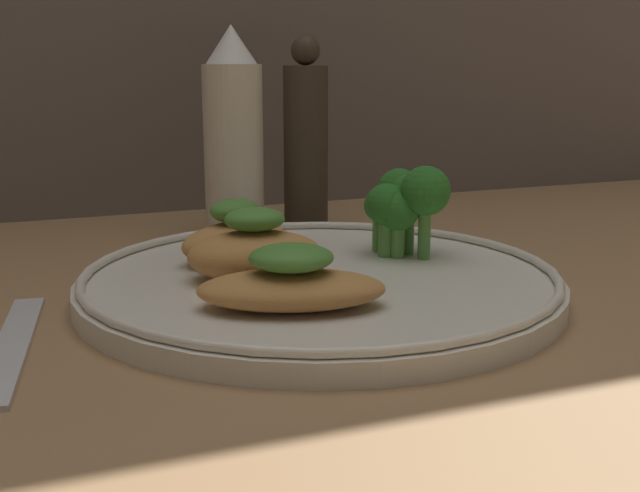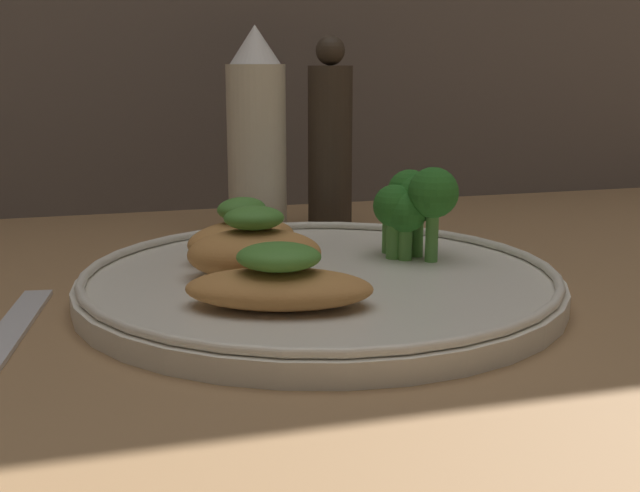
% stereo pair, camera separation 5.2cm
% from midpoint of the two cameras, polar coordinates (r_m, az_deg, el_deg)
% --- Properties ---
extents(ground_plane, '(1.80, 1.80, 0.01)m').
position_cam_midpoint_polar(ground_plane, '(0.53, -2.82, -4.11)').
color(ground_plane, '#936D47').
extents(plate, '(0.32, 0.32, 0.02)m').
position_cam_midpoint_polar(plate, '(0.53, -2.83, -2.57)').
color(plate, silver).
rests_on(plate, ground_plane).
extents(grilled_meat_front, '(0.12, 0.09, 0.04)m').
position_cam_midpoint_polar(grilled_meat_front, '(0.46, -5.33, -2.73)').
color(grilled_meat_front, '#BC7F42').
rests_on(grilled_meat_front, plate).
extents(grilled_meat_middle, '(0.10, 0.08, 0.05)m').
position_cam_midpoint_polar(grilled_meat_middle, '(0.52, -7.53, -0.44)').
color(grilled_meat_middle, '#BC7F42').
rests_on(grilled_meat_middle, plate).
extents(grilled_meat_back, '(0.10, 0.08, 0.04)m').
position_cam_midpoint_polar(grilled_meat_back, '(0.57, -8.70, 0.62)').
color(grilled_meat_back, '#BC7F42').
rests_on(grilled_meat_back, plate).
extents(broccoli_bunch, '(0.06, 0.06, 0.07)m').
position_cam_midpoint_polar(broccoli_bunch, '(0.58, 3.38, 3.18)').
color(broccoli_bunch, '#569942').
rests_on(broccoli_bunch, plate).
extents(sauce_bottle, '(0.05, 0.05, 0.18)m').
position_cam_midpoint_polar(sauce_bottle, '(0.71, -8.06, 7.64)').
color(sauce_bottle, beige).
rests_on(sauce_bottle, ground_plane).
extents(pepper_grinder, '(0.04, 0.04, 0.17)m').
position_cam_midpoint_polar(pepper_grinder, '(0.73, -3.09, 7.32)').
color(pepper_grinder, '#382D23').
rests_on(pepper_grinder, ground_plane).
extents(fork, '(0.04, 0.17, 0.01)m').
position_cam_midpoint_polar(fork, '(0.48, -24.05, -6.36)').
color(fork, silver).
rests_on(fork, ground_plane).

